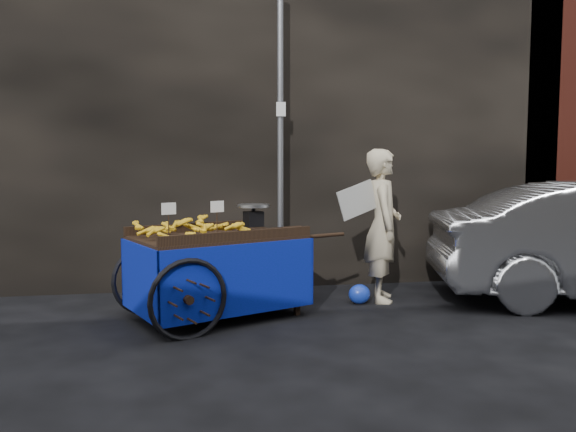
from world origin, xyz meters
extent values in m
plane|color=black|center=(0.00, 0.00, 0.00)|extent=(80.00, 80.00, 0.00)
cube|color=black|center=(-1.00, 2.60, 2.50)|extent=(11.00, 2.00, 5.00)
cube|color=#591E14|center=(5.50, 2.60, 2.50)|extent=(3.00, 2.00, 5.00)
cylinder|color=slate|center=(0.30, 1.30, 2.00)|extent=(0.08, 0.08, 4.00)
cube|color=white|center=(0.30, 1.25, 2.40)|extent=(0.12, 0.02, 0.18)
cube|color=black|center=(-0.58, 0.21, 0.87)|extent=(2.04, 1.70, 0.07)
cube|color=black|center=(-0.78, 0.68, 0.95)|extent=(1.62, 0.74, 0.11)
cube|color=black|center=(-0.37, -0.26, 0.95)|extent=(1.62, 0.74, 0.11)
cube|color=black|center=(0.30, 0.11, 0.44)|extent=(0.07, 0.07, 0.87)
cube|color=black|center=(-0.05, 0.91, 0.44)|extent=(0.07, 0.07, 0.87)
cylinder|color=black|center=(0.65, 0.26, 0.87)|extent=(0.52, 0.26, 0.04)
cylinder|color=black|center=(0.30, 1.07, 0.87)|extent=(0.52, 0.26, 0.04)
torus|color=black|center=(-0.89, -0.57, 0.38)|extent=(0.77, 0.38, 0.82)
torus|color=black|center=(-1.36, 0.51, 0.38)|extent=(0.77, 0.38, 0.82)
cylinder|color=black|center=(-1.13, -0.03, 0.38)|extent=(0.54, 1.14, 0.05)
cube|color=navy|center=(-0.35, -0.30, 0.50)|extent=(1.65, 0.73, 0.74)
cube|color=navy|center=(-0.80, 0.72, 0.50)|extent=(1.65, 0.73, 0.74)
cube|color=navy|center=(-1.39, -0.15, 0.50)|extent=(0.47, 1.05, 0.74)
cube|color=navy|center=(0.24, 0.56, 0.50)|extent=(0.47, 1.05, 0.74)
cube|color=black|center=(-0.15, 0.45, 1.06)|extent=(0.24, 0.22, 0.17)
cylinder|color=silver|center=(-0.15, 0.45, 1.21)|extent=(0.49, 0.49, 0.03)
cube|color=white|center=(-1.08, -0.14, 1.23)|extent=(0.14, 0.07, 0.12)
cube|color=white|center=(-0.58, 0.08, 1.23)|extent=(0.14, 0.07, 0.12)
imported|color=#C5B592|center=(1.47, 0.63, 0.94)|extent=(0.59, 0.77, 1.88)
cube|color=#BBBCB5|center=(1.12, 0.52, 1.26)|extent=(0.57, 0.18, 0.50)
ellipsoid|color=#1835B9|center=(1.14, 0.49, 0.12)|extent=(0.27, 0.21, 0.24)
camera|label=1|loc=(-0.83, -5.97, 1.66)|focal=35.00mm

